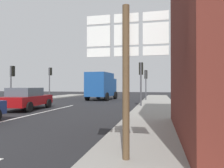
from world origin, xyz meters
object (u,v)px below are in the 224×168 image
object	(u,v)px
traffic_light_near_right	(141,74)
traffic_light_far_left	(50,76)
route_sign_post	(126,65)
traffic_light_near_left	(12,76)
traffic_light_far_right	(146,78)
delivery_truck	(101,85)
sedan_far	(27,98)

from	to	relation	value
traffic_light_near_right	traffic_light_far_left	world-z (taller)	traffic_light_far_left
route_sign_post	traffic_light_near_left	xyz separation A→B (m)	(-11.70, 11.59, 0.45)
traffic_light_far_left	traffic_light_far_right	world-z (taller)	traffic_light_far_left
traffic_light_far_right	traffic_light_near_right	bearing A→B (deg)	-90.00
traffic_light_near_right	traffic_light_far_right	size ratio (longest dim) A/B	1.02
delivery_truck	route_sign_post	xyz separation A→B (m)	(5.65, -18.76, 0.35)
traffic_light_near_right	traffic_light_far_left	bearing A→B (deg)	148.93
traffic_light_near_right	traffic_light_far_left	size ratio (longest dim) A/B	0.89
traffic_light_far_right	traffic_light_near_left	bearing A→B (deg)	-150.00
delivery_truck	traffic_light_far_left	bearing A→B (deg)	-173.73
traffic_light_far_right	traffic_light_far_left	bearing A→B (deg)	179.50
sedan_far	traffic_light_far_left	bearing A→B (deg)	110.95
traffic_light_near_right	delivery_truck	bearing A→B (deg)	124.49
sedan_far	traffic_light_near_left	distance (m)	5.37
sedan_far	route_sign_post	xyz separation A→B (m)	(7.91, -8.18, 1.24)
delivery_truck	traffic_light_far_right	world-z (taller)	traffic_light_far_right
traffic_light_far_left	traffic_light_far_right	bearing A→B (deg)	-0.50
delivery_truck	traffic_light_far_right	xyz separation A→B (m)	(5.05, -0.76, 0.75)
traffic_light_far_left	sedan_far	bearing A→B (deg)	-69.05
delivery_truck	traffic_light_near_left	size ratio (longest dim) A/B	1.55
delivery_truck	traffic_light_far_left	distance (m)	6.19
sedan_far	delivery_truck	world-z (taller)	delivery_truck
traffic_light_near_right	traffic_light_near_left	size ratio (longest dim) A/B	1.00
traffic_light_far_left	delivery_truck	bearing A→B (deg)	6.27
delivery_truck	traffic_light_near_right	distance (m)	8.96
sedan_far	traffic_light_near_right	size ratio (longest dim) A/B	1.31
sedan_far	traffic_light_far_right	size ratio (longest dim) A/B	1.34
route_sign_post	traffic_light_far_left	bearing A→B (deg)	122.89
traffic_light_far_right	delivery_truck	bearing A→B (deg)	171.43
traffic_light_near_right	traffic_light_far_right	world-z (taller)	traffic_light_near_right
delivery_truck	traffic_light_near_right	xyz separation A→B (m)	(5.05, -7.36, 0.81)
traffic_light_far_right	traffic_light_near_left	world-z (taller)	traffic_light_near_left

